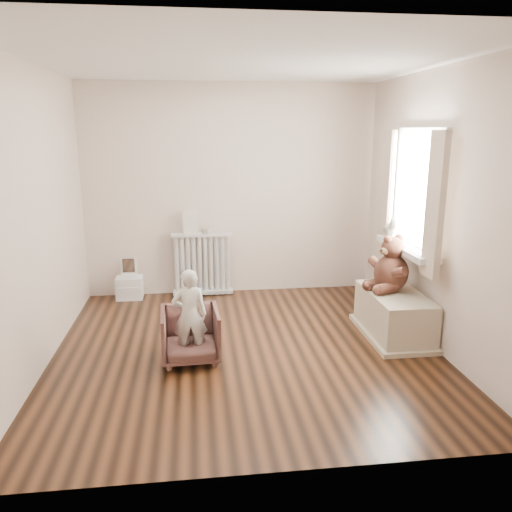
{
  "coord_description": "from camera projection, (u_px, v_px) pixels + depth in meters",
  "views": [
    {
      "loc": [
        -0.45,
        -4.4,
        2.03
      ],
      "look_at": [
        0.15,
        0.45,
        0.8
      ],
      "focal_mm": 35.0,
      "sensor_mm": 36.0,
      "label": 1
    }
  ],
  "objects": [
    {
      "name": "curtain_right",
      "position": [
        387.0,
        191.0,
        5.48
      ],
      "size": [
        0.06,
        0.26,
        1.3
      ],
      "primitive_type": "cube",
      "color": "beige",
      "rests_on": "right_wall"
    },
    {
      "name": "armchair",
      "position": [
        190.0,
        335.0,
        4.5
      ],
      "size": [
        0.54,
        0.55,
        0.48
      ],
      "primitive_type": "imported",
      "rotation": [
        0.0,
        0.0,
        0.05
      ],
      "color": "brown",
      "rests_on": "floor"
    },
    {
      "name": "toy_vanity",
      "position": [
        129.0,
        277.0,
        6.15
      ],
      "size": [
        0.32,
        0.23,
        0.5
      ],
      "primitive_type": "cube",
      "color": "silver",
      "rests_on": "floor"
    },
    {
      "name": "radiator",
      "position": [
        203.0,
        265.0,
        6.26
      ],
      "size": [
        0.75,
        0.14,
        0.79
      ],
      "primitive_type": "cube",
      "color": "silver",
      "rests_on": "floor"
    },
    {
      "name": "right_wall",
      "position": [
        436.0,
        211.0,
        4.68
      ],
      "size": [
        0.02,
        3.6,
        2.6
      ],
      "primitive_type": "cube",
      "color": "beige",
      "rests_on": "ground"
    },
    {
      "name": "paper_doll",
      "position": [
        191.0,
        222.0,
        6.11
      ],
      "size": [
        0.18,
        0.02,
        0.3
      ],
      "primitive_type": "cube",
      "color": "beige",
      "rests_on": "radiator"
    },
    {
      "name": "back_wall",
      "position": [
        231.0,
        191.0,
        6.2
      ],
      "size": [
        3.6,
        0.02,
        2.6
      ],
      "primitive_type": "cube",
      "color": "beige",
      "rests_on": "ground"
    },
    {
      "name": "window",
      "position": [
        419.0,
        191.0,
        4.93
      ],
      "size": [
        0.03,
        0.9,
        1.1
      ],
      "primitive_type": "cube",
      "color": "white",
      "rests_on": "right_wall"
    },
    {
      "name": "floor",
      "position": [
        246.0,
        349.0,
        4.79
      ],
      "size": [
        3.6,
        3.6,
        0.01
      ],
      "primitive_type": "cube",
      "color": "black",
      "rests_on": "ground"
    },
    {
      "name": "plush_cat",
      "position": [
        391.0,
        228.0,
        5.41
      ],
      "size": [
        0.19,
        0.28,
        0.23
      ],
      "primitive_type": null,
      "rotation": [
        0.0,
        0.0,
        0.1
      ],
      "color": "gray",
      "rests_on": "window_sill"
    },
    {
      "name": "teddy_bear",
      "position": [
        391.0,
        270.0,
        5.03
      ],
      "size": [
        0.55,
        0.48,
        0.56
      ],
      "primitive_type": null,
      "rotation": [
        0.0,
        0.0,
        0.33
      ],
      "color": "#3D1F16",
      "rests_on": "toy_bench"
    },
    {
      "name": "window_sill",
      "position": [
        406.0,
        248.0,
        5.06
      ],
      "size": [
        0.22,
        1.1,
        0.06
      ],
      "primitive_type": "cube",
      "color": "silver",
      "rests_on": "right_wall"
    },
    {
      "name": "left_wall",
      "position": [
        36.0,
        219.0,
        4.25
      ],
      "size": [
        0.02,
        3.6,
        2.6
      ],
      "primitive_type": "cube",
      "color": "beige",
      "rests_on": "ground"
    },
    {
      "name": "tin_a",
      "position": [
        207.0,
        231.0,
        6.16
      ],
      "size": [
        0.11,
        0.11,
        0.07
      ],
      "primitive_type": "cylinder",
      "color": "#A59E8C",
      "rests_on": "radiator"
    },
    {
      "name": "toy_bench",
      "position": [
        394.0,
        317.0,
        5.05
      ],
      "size": [
        0.51,
        0.97,
        0.46
      ],
      "primitive_type": "cube",
      "color": "#C5B898",
      "rests_on": "floor"
    },
    {
      "name": "front_wall",
      "position": [
        279.0,
        268.0,
        2.74
      ],
      "size": [
        3.6,
        0.02,
        2.6
      ],
      "primitive_type": "cube",
      "color": "beige",
      "rests_on": "ground"
    },
    {
      "name": "ceiling",
      "position": [
        245.0,
        60.0,
        4.15
      ],
      "size": [
        3.6,
        3.6,
        0.01
      ],
      "primitive_type": "cube",
      "color": "white",
      "rests_on": "ground"
    },
    {
      "name": "child",
      "position": [
        190.0,
        315.0,
        4.41
      ],
      "size": [
        0.32,
        0.22,
        0.85
      ],
      "primitive_type": "imported",
      "rotation": [
        0.0,
        0.0,
        3.19
      ],
      "color": "silver",
      "rests_on": "armchair"
    },
    {
      "name": "curtain_left",
      "position": [
        435.0,
        206.0,
        4.38
      ],
      "size": [
        0.06,
        0.26,
        1.3
      ],
      "primitive_type": "cube",
      "color": "beige",
      "rests_on": "right_wall"
    }
  ]
}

